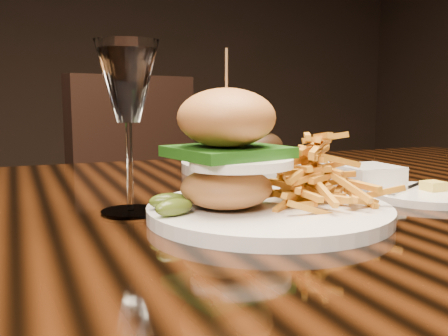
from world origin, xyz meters
name	(u,v)px	position (x,y,z in m)	size (l,w,h in m)	color
dining_table	(220,253)	(0.00, 0.00, 0.67)	(1.60, 0.90, 0.75)	black
burger_plate	(268,173)	(0.01, -0.13, 0.80)	(0.28, 0.28, 0.19)	silver
side_saucer	(427,194)	(0.26, -0.10, 0.76)	(0.16, 0.16, 0.02)	silver
ramekin	(368,178)	(0.22, -0.03, 0.77)	(0.08, 0.08, 0.04)	silver
wine_glass	(128,87)	(-0.13, -0.05, 0.90)	(0.07, 0.07, 0.20)	white
far_dish	(255,162)	(0.16, 0.22, 0.77)	(0.27, 0.27, 0.09)	silver
chair_far	(159,210)	(0.15, 0.88, 0.54)	(0.61, 0.61, 0.95)	black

